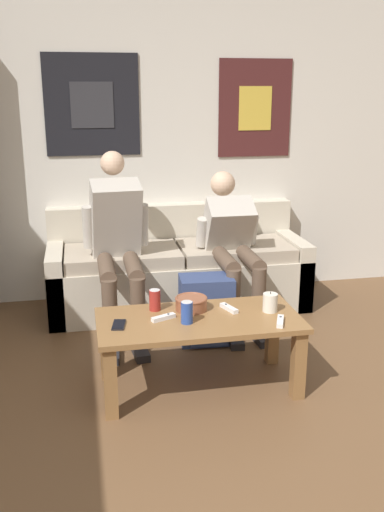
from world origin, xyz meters
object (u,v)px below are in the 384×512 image
at_px(game_controller_near_left, 163,318).
at_px(game_controller_far_center, 280,321).
at_px(game_controller_near_right, 229,308).
at_px(couch, 178,272).
at_px(person_seated_adult, 117,238).
at_px(cell_phone, 119,325).
at_px(drink_can_red, 155,300).
at_px(pillar_candle, 270,303).
at_px(coffee_table, 199,331).
at_px(ceramic_bowl, 191,303).
at_px(person_seated_teen, 232,241).
at_px(drink_can_blue, 187,312).
at_px(backpack, 206,311).

distance_m(game_controller_near_left, game_controller_far_center, 0.64).
xyz_separation_m(game_controller_near_right, game_controller_far_center, (0.23, -0.24, 0.00)).
xyz_separation_m(couch, person_seated_adult, (-0.49, -0.36, 0.39)).
bearing_deg(cell_phone, drink_can_red, 40.06).
bearing_deg(pillar_candle, coffee_table, -177.48).
bearing_deg(couch, ceramic_bowl, -96.02).
bearing_deg(game_controller_far_center, game_controller_near_left, 164.09).
relative_size(person_seated_teen, ceramic_bowl, 5.65).
bearing_deg(drink_can_red, ceramic_bowl, -10.08).
bearing_deg(drink_can_blue, person_seated_adult, 106.57).
xyz_separation_m(ceramic_bowl, pillar_candle, (0.44, -0.11, 0.01)).
bearing_deg(game_controller_far_center, game_controller_near_right, 133.09).
bearing_deg(couch, person_seated_teen, -43.91).
bearing_deg(game_controller_near_left, drink_can_blue, -30.80).
xyz_separation_m(person_seated_adult, backpack, (0.56, -0.36, -0.45)).
distance_m(backpack, game_controller_near_left, 0.73).
distance_m(drink_can_red, cell_phone, 0.30).
height_order(game_controller_near_left, cell_phone, game_controller_near_left).
height_order(backpack, pillar_candle, pillar_candle).
bearing_deg(pillar_candle, game_controller_near_left, -179.70).
relative_size(couch, game_controller_near_left, 13.64).
height_order(drink_can_blue, cell_phone, drink_can_blue).
distance_m(person_seated_teen, drink_can_red, 1.06).
bearing_deg(backpack, drink_can_red, -133.35).
distance_m(couch, game_controller_far_center, 1.51).
distance_m(coffee_table, game_controller_near_left, 0.22).
xyz_separation_m(person_seated_teen, game_controller_near_right, (-0.26, -0.89, -0.15)).
relative_size(coffee_table, game_controller_near_right, 7.77).
xyz_separation_m(person_seated_adult, ceramic_bowl, (0.36, -0.82, -0.19)).
bearing_deg(coffee_table, person_seated_adult, 111.76).
bearing_deg(ceramic_bowl, pillar_candle, -14.15).
bearing_deg(game_controller_near_right, person_seated_teen, 73.95).
bearing_deg(pillar_candle, drink_can_red, 167.14).
bearing_deg(drink_can_red, person_seated_teen, 50.01).
xyz_separation_m(coffee_table, drink_can_red, (-0.23, 0.17, 0.14)).
bearing_deg(cell_phone, couch, 67.33).
xyz_separation_m(ceramic_bowl, game_controller_near_left, (-0.18, -0.11, -0.03)).
relative_size(pillar_candle, drink_can_blue, 0.96).
distance_m(coffee_table, game_controller_far_center, 0.46).
xyz_separation_m(drink_can_red, game_controller_near_left, (0.03, -0.15, -0.05)).
relative_size(pillar_candle, drink_can_red, 0.96).
xyz_separation_m(game_controller_near_left, game_controller_far_center, (0.62, -0.18, 0.00)).
distance_m(person_seated_adult, game_controller_near_left, 0.98).
distance_m(drink_can_blue, drink_can_red, 0.27).
bearing_deg(person_seated_teen, person_seated_adult, -178.40).
relative_size(person_seated_adult, game_controller_near_left, 8.55).
height_order(person_seated_teen, game_controller_far_center, person_seated_teen).
bearing_deg(coffee_table, drink_can_red, 143.65).
relative_size(coffee_table, pillar_candle, 9.63).
distance_m(drink_can_blue, cell_phone, 0.38).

